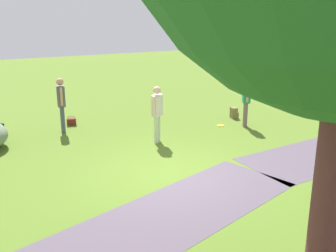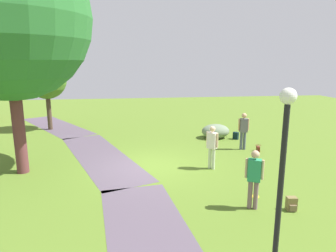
# 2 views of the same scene
# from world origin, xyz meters

# --- Properties ---
(ground_plane) EXTENTS (48.00, 48.00, 0.00)m
(ground_plane) POSITION_xyz_m (0.00, 0.00, 0.00)
(ground_plane) COLOR #537124
(footpath_segment_mid) EXTENTS (8.23, 4.71, 0.01)m
(footpath_segment_mid) POSITION_xyz_m (1.70, 2.07, 0.00)
(footpath_segment_mid) COLOR #534754
(footpath_segment_mid) RESTS_ON ground
(woman_with_handbag) EXTENTS (0.28, 0.52, 1.80)m
(woman_with_handbag) POSITION_xyz_m (1.78, -4.75, 1.06)
(woman_with_handbag) COLOR #474F60
(woman_with_handbag) RESTS_ON ground
(man_near_boulder) EXTENTS (0.38, 0.47, 1.76)m
(man_near_boulder) POSITION_xyz_m (-4.03, -2.74, 1.03)
(man_near_boulder) COLOR #755A60
(man_near_boulder) RESTS_ON ground
(passerby_on_path) EXTENTS (0.42, 0.42, 1.75)m
(passerby_on_path) POSITION_xyz_m (-0.63, -2.49, 1.02)
(passerby_on_path) COLOR beige
(passerby_on_path) RESTS_ON ground
(handbag_on_grass) EXTENTS (0.34, 0.32, 0.31)m
(handbag_on_grass) POSITION_xyz_m (1.39, -5.37, 0.14)
(handbag_on_grass) COLOR maroon
(handbag_on_grass) RESTS_ON ground
(spare_backpack_on_lawn) EXTENTS (0.29, 0.30, 0.40)m
(spare_backpack_on_lawn) POSITION_xyz_m (-4.29, -3.81, 0.19)
(spare_backpack_on_lawn) COLOR olive
(spare_backpack_on_lawn) RESTS_ON ground
(frisbee_on_grass) EXTENTS (0.25, 0.25, 0.02)m
(frisbee_on_grass) POSITION_xyz_m (-3.31, -3.16, 0.01)
(frisbee_on_grass) COLOR yellow
(frisbee_on_grass) RESTS_ON ground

